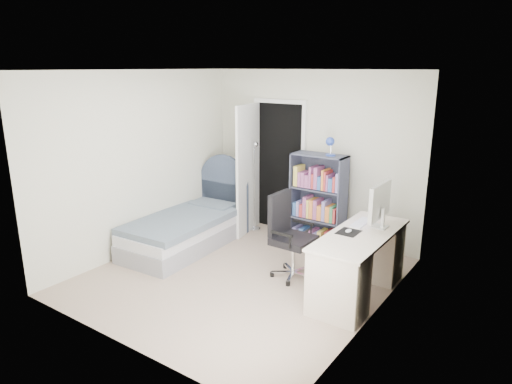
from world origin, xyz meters
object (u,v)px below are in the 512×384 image
Objects in this scene: bed at (189,228)px; office_chair at (288,231)px; nightstand at (227,198)px; floor_lamp at (254,195)px; desk at (359,261)px; bookcase at (318,206)px.

bed reaches higher than office_chair.
bed is at bearing -78.42° from nightstand.
floor_lamp reaches higher than nightstand.
desk is at bearing -22.91° from nightstand.
desk is at bearing 1.21° from office_chair.
desk reaches higher than nightstand.
floor_lamp is at bearing 153.83° from desk.
office_chair is at bearing -40.88° from floor_lamp.
floor_lamp is (0.66, -0.13, 0.20)m from nightstand.
bed is at bearing -110.77° from floor_lamp.
floor_lamp is (0.41, 1.08, 0.31)m from bed.
bed is 2.63m from desk.
floor_lamp is at bearing 69.23° from bed.
desk is (2.87, -1.21, 0.03)m from nightstand.
bookcase reaches higher than bed.
bookcase is (1.83, -0.22, 0.25)m from nightstand.
bed is 1.24m from nightstand.
floor_lamp is at bearing 139.12° from office_chair.
nightstand is 0.55× the size of office_chair.
floor_lamp is 1.17m from bookcase.
bed is 1.90× the size of office_chair.
floor_lamp is at bearing -10.88° from nightstand.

